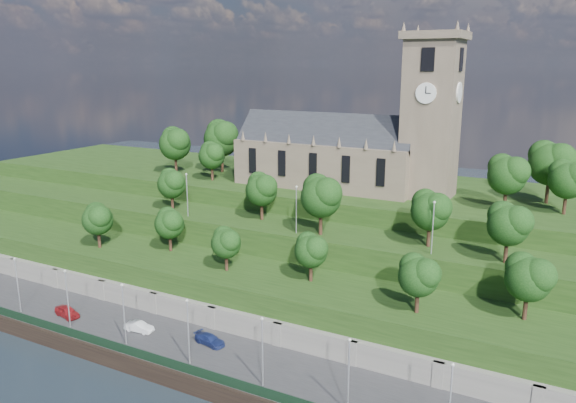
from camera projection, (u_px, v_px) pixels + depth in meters
The scene contains 17 objects.
ground at pixel (191, 394), 63.56m from camera, with size 320.00×320.00×0.00m, color black.
promenade at pixel (221, 362), 68.47m from camera, with size 160.00×12.00×2.00m, color #2D2D30.
quay_wall at pixel (190, 385), 63.26m from camera, with size 160.00×0.50×2.20m, color black.
fence at pixel (193, 370), 63.46m from camera, with size 160.00×0.10×1.20m, color black.
retaining_wall at pixel (247, 330), 73.23m from camera, with size 160.00×2.10×5.00m.
embankment_lower at pixel (270, 303), 78.04m from camera, with size 160.00×12.00×8.00m, color #1C3712.
embankment_upper at pixel (305, 265), 86.99m from camera, with size 160.00×10.00×12.00m, color #1C3712.
hilltop at pixel (355, 223), 104.62m from camera, with size 160.00×32.00×15.00m, color #1C3712.
church at pixel (353, 146), 97.24m from camera, with size 38.60×12.35×27.60m.
trees_lower at pixel (286, 245), 74.82m from camera, with size 67.84×9.01×7.75m.
trees_upper at pixel (334, 198), 81.17m from camera, with size 59.39×8.55×8.90m.
trees_hilltop at pixel (339, 152), 98.10m from camera, with size 76.22×15.75×10.57m.
lamp_posts_promenade at pixel (188, 327), 65.02m from camera, with size 60.36×0.36×8.15m.
lamp_posts_upper at pixel (296, 206), 81.98m from camera, with size 40.36×0.36×7.20m.
car_left at pixel (67, 312), 78.21m from camera, with size 1.75×4.35×1.48m, color maroon.
car_middle at pixel (139, 327), 73.85m from camera, with size 1.39×3.98×1.31m, color silver.
car_right at pixel (210, 340), 70.52m from camera, with size 1.77×4.35×1.26m, color navy.
Camera 1 is at (36.29, -44.71, 36.34)m, focal length 35.00 mm.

